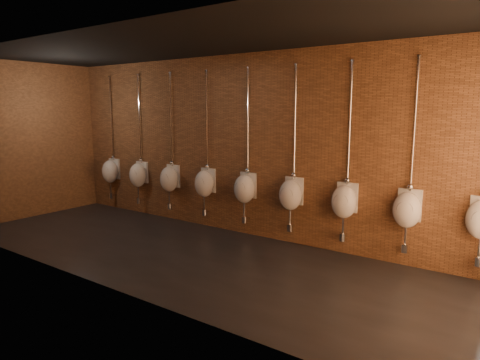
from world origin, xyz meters
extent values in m
plane|color=black|center=(0.00, 0.00, 0.00)|extent=(8.50, 8.50, 0.00)
cube|color=black|center=(0.00, 0.00, 3.20)|extent=(8.50, 3.00, 0.04)
cube|color=brown|center=(0.00, 1.50, 1.60)|extent=(8.50, 0.04, 3.20)
cube|color=brown|center=(0.00, -1.50, 1.60)|extent=(8.50, 0.04, 3.20)
cube|color=brown|center=(-4.25, 0.00, 1.60)|extent=(0.04, 3.00, 3.20)
ellipsoid|color=silver|center=(-3.47, 1.35, 0.86)|extent=(0.39, 0.34, 0.51)
cube|color=silver|center=(-3.47, 1.48, 0.91)|extent=(0.33, 0.04, 0.46)
cylinder|color=#959595|center=(-3.47, 1.22, 0.89)|extent=(0.23, 0.02, 0.22)
cylinder|color=silver|center=(-3.47, 1.46, 2.03)|extent=(0.03, 0.03, 1.84)
sphere|color=silver|center=(-3.47, 1.45, 1.17)|extent=(0.09, 0.09, 0.09)
cylinder|color=silver|center=(-3.47, 1.46, 2.95)|extent=(0.06, 0.06, 0.01)
cylinder|color=silver|center=(-3.47, 1.35, 0.51)|extent=(0.04, 0.04, 0.30)
cylinder|color=silver|center=(-3.47, 1.35, 0.30)|extent=(0.09, 0.09, 0.12)
cylinder|color=silver|center=(-3.47, 1.44, 0.30)|extent=(0.04, 0.17, 0.04)
ellipsoid|color=silver|center=(-2.55, 1.35, 0.86)|extent=(0.39, 0.34, 0.51)
cube|color=silver|center=(-2.55, 1.48, 0.91)|extent=(0.33, 0.04, 0.46)
cylinder|color=#959595|center=(-2.55, 1.22, 0.89)|extent=(0.23, 0.02, 0.22)
cylinder|color=silver|center=(-2.55, 1.46, 2.03)|extent=(0.03, 0.03, 1.84)
sphere|color=silver|center=(-2.55, 1.45, 1.17)|extent=(0.09, 0.09, 0.09)
cylinder|color=silver|center=(-2.55, 1.46, 2.95)|extent=(0.06, 0.06, 0.01)
cylinder|color=silver|center=(-2.55, 1.35, 0.51)|extent=(0.04, 0.04, 0.30)
cylinder|color=silver|center=(-2.55, 1.35, 0.30)|extent=(0.09, 0.09, 0.12)
cylinder|color=silver|center=(-2.55, 1.44, 0.30)|extent=(0.04, 0.17, 0.04)
ellipsoid|color=silver|center=(-1.63, 1.35, 0.86)|extent=(0.39, 0.34, 0.51)
cube|color=silver|center=(-1.63, 1.48, 0.91)|extent=(0.33, 0.04, 0.46)
cylinder|color=#959595|center=(-1.63, 1.22, 0.89)|extent=(0.23, 0.02, 0.22)
cylinder|color=silver|center=(-1.63, 1.46, 2.03)|extent=(0.03, 0.03, 1.84)
sphere|color=silver|center=(-1.63, 1.45, 1.17)|extent=(0.09, 0.09, 0.09)
cylinder|color=silver|center=(-1.63, 1.46, 2.95)|extent=(0.06, 0.06, 0.01)
cylinder|color=silver|center=(-1.63, 1.35, 0.51)|extent=(0.04, 0.04, 0.30)
cylinder|color=silver|center=(-1.63, 1.35, 0.30)|extent=(0.09, 0.09, 0.12)
cylinder|color=silver|center=(-1.63, 1.44, 0.30)|extent=(0.04, 0.17, 0.04)
ellipsoid|color=silver|center=(-0.71, 1.35, 0.86)|extent=(0.39, 0.34, 0.51)
cube|color=silver|center=(-0.71, 1.48, 0.91)|extent=(0.33, 0.04, 0.46)
cylinder|color=#959595|center=(-0.71, 1.22, 0.89)|extent=(0.23, 0.02, 0.22)
cylinder|color=silver|center=(-0.71, 1.46, 2.03)|extent=(0.03, 0.03, 1.84)
sphere|color=silver|center=(-0.71, 1.45, 1.17)|extent=(0.09, 0.09, 0.09)
cylinder|color=silver|center=(-0.71, 1.46, 2.95)|extent=(0.06, 0.06, 0.01)
cylinder|color=silver|center=(-0.71, 1.35, 0.51)|extent=(0.04, 0.04, 0.30)
cylinder|color=silver|center=(-0.71, 1.35, 0.30)|extent=(0.09, 0.09, 0.12)
cylinder|color=silver|center=(-0.71, 1.44, 0.30)|extent=(0.04, 0.17, 0.04)
ellipsoid|color=silver|center=(0.21, 1.35, 0.86)|extent=(0.39, 0.34, 0.51)
cube|color=silver|center=(0.21, 1.48, 0.91)|extent=(0.33, 0.04, 0.46)
cylinder|color=#959595|center=(0.21, 1.22, 0.89)|extent=(0.23, 0.02, 0.22)
cylinder|color=silver|center=(0.21, 1.46, 2.03)|extent=(0.03, 0.03, 1.84)
sphere|color=silver|center=(0.21, 1.45, 1.17)|extent=(0.09, 0.09, 0.09)
cylinder|color=silver|center=(0.21, 1.46, 2.95)|extent=(0.06, 0.06, 0.01)
cylinder|color=silver|center=(0.21, 1.35, 0.51)|extent=(0.04, 0.04, 0.30)
cylinder|color=silver|center=(0.21, 1.35, 0.30)|extent=(0.09, 0.09, 0.12)
cylinder|color=silver|center=(0.21, 1.44, 0.30)|extent=(0.04, 0.17, 0.04)
ellipsoid|color=silver|center=(1.14, 1.35, 0.86)|extent=(0.39, 0.34, 0.51)
cube|color=silver|center=(1.14, 1.48, 0.91)|extent=(0.33, 0.04, 0.46)
cylinder|color=#959595|center=(1.14, 1.22, 0.89)|extent=(0.23, 0.02, 0.22)
cylinder|color=silver|center=(1.14, 1.46, 2.03)|extent=(0.03, 0.03, 1.84)
sphere|color=silver|center=(1.14, 1.45, 1.17)|extent=(0.09, 0.09, 0.09)
cylinder|color=silver|center=(1.14, 1.46, 2.95)|extent=(0.06, 0.06, 0.01)
cylinder|color=silver|center=(1.14, 1.35, 0.51)|extent=(0.04, 0.04, 0.30)
cylinder|color=silver|center=(1.14, 1.35, 0.30)|extent=(0.09, 0.09, 0.12)
cylinder|color=silver|center=(1.14, 1.44, 0.30)|extent=(0.04, 0.17, 0.04)
ellipsoid|color=silver|center=(2.06, 1.35, 0.86)|extent=(0.39, 0.34, 0.51)
cube|color=silver|center=(2.06, 1.48, 0.91)|extent=(0.33, 0.04, 0.46)
cylinder|color=#959595|center=(2.06, 1.22, 0.89)|extent=(0.23, 0.02, 0.22)
cylinder|color=silver|center=(2.06, 1.46, 2.03)|extent=(0.03, 0.03, 1.84)
sphere|color=silver|center=(2.06, 1.45, 1.17)|extent=(0.09, 0.09, 0.09)
cylinder|color=silver|center=(2.06, 1.46, 2.95)|extent=(0.06, 0.06, 0.01)
cylinder|color=silver|center=(2.06, 1.35, 0.51)|extent=(0.04, 0.04, 0.30)
cylinder|color=silver|center=(2.06, 1.35, 0.30)|extent=(0.09, 0.09, 0.12)
cylinder|color=silver|center=(2.06, 1.44, 0.30)|extent=(0.04, 0.17, 0.04)
ellipsoid|color=silver|center=(2.98, 1.35, 0.86)|extent=(0.39, 0.34, 0.51)
cube|color=silver|center=(2.98, 1.48, 0.91)|extent=(0.33, 0.04, 0.46)
cylinder|color=#959595|center=(2.98, 1.22, 0.89)|extent=(0.23, 0.02, 0.22)
cylinder|color=silver|center=(2.98, 1.46, 2.03)|extent=(0.03, 0.03, 1.84)
sphere|color=silver|center=(2.98, 1.45, 1.17)|extent=(0.09, 0.09, 0.09)
cylinder|color=silver|center=(2.98, 1.46, 2.95)|extent=(0.06, 0.06, 0.01)
cylinder|color=silver|center=(2.98, 1.35, 0.51)|extent=(0.04, 0.04, 0.30)
cylinder|color=silver|center=(2.98, 1.35, 0.30)|extent=(0.09, 0.09, 0.12)
cylinder|color=silver|center=(2.98, 1.44, 0.30)|extent=(0.04, 0.17, 0.04)
cylinder|color=silver|center=(3.90, 1.35, 0.51)|extent=(0.04, 0.04, 0.30)
cylinder|color=silver|center=(3.90, 1.35, 0.30)|extent=(0.09, 0.09, 0.12)
cylinder|color=silver|center=(3.90, 1.44, 0.30)|extent=(0.04, 0.17, 0.04)
camera|label=1|loc=(4.43, -4.74, 2.25)|focal=32.00mm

